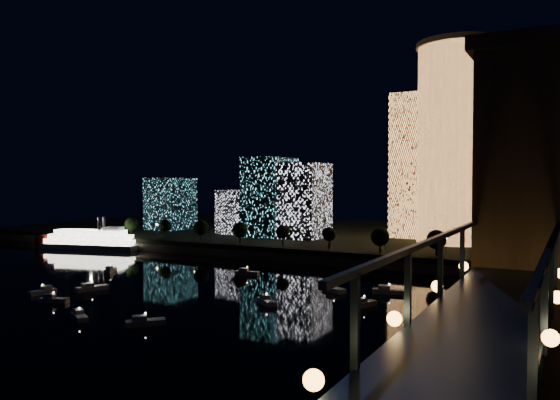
{
  "coord_description": "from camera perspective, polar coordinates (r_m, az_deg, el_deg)",
  "views": [
    {
      "loc": [
        71.87,
        -101.57,
        30.62
      ],
      "look_at": [
        -13.26,
        55.0,
        24.4
      ],
      "focal_mm": 35.0,
      "sensor_mm": 36.0,
      "label": 1
    }
  ],
  "objects": [
    {
      "name": "ground",
      "position": [
        128.14,
        -6.7,
        -11.84
      ],
      "size": [
        520.0,
        520.0,
        0.0
      ],
      "primitive_type": "plane",
      "color": "black",
      "rests_on": "ground"
    },
    {
      "name": "far_bank",
      "position": [
        272.72,
        13.13,
        -3.97
      ],
      "size": [
        420.0,
        160.0,
        5.0
      ],
      "primitive_type": "cube",
      "color": "black",
      "rests_on": "ground"
    },
    {
      "name": "seawall",
      "position": [
        199.27,
        7.12,
        -6.42
      ],
      "size": [
        420.0,
        6.0,
        3.0
      ],
      "primitive_type": "cube",
      "color": "#6B5E4C",
      "rests_on": "ground"
    },
    {
      "name": "tower_cylindrical",
      "position": [
        237.95,
        18.04,
        5.69
      ],
      "size": [
        34.0,
        34.0,
        82.44
      ],
      "color": "#F69C4E",
      "rests_on": "far_bank"
    },
    {
      "name": "tower_rectangular",
      "position": [
        257.06,
        14.09,
        3.47
      ],
      "size": [
        20.41,
        20.41,
        64.95
      ],
      "primitive_type": "cube",
      "color": "#F69C4E",
      "rests_on": "far_bank"
    },
    {
      "name": "midrise_blocks",
      "position": [
        262.02,
        -2.87,
        -0.18
      ],
      "size": [
        101.06,
        29.28,
        36.5
      ],
      "color": "white",
      "rests_on": "far_bank"
    },
    {
      "name": "truss_bridge",
      "position": [
        106.49,
        24.7,
        -5.94
      ],
      "size": [
        13.0,
        266.0,
        50.0
      ],
      "color": "navy",
      "rests_on": "ground"
    },
    {
      "name": "riverboat",
      "position": [
        261.72,
        -19.57,
        -3.99
      ],
      "size": [
        50.28,
        21.46,
        14.88
      ],
      "color": "silver",
      "rests_on": "ground"
    },
    {
      "name": "motorboats",
      "position": [
        149.12,
        -8.12,
        -9.55
      ],
      "size": [
        100.1,
        71.21,
        2.78
      ],
      "color": "silver",
      "rests_on": "ground"
    },
    {
      "name": "esplanade_trees",
      "position": [
        216.27,
        0.22,
        -3.35
      ],
      "size": [
        165.91,
        6.83,
        8.91
      ],
      "color": "black",
      "rests_on": "far_bank"
    },
    {
      "name": "street_lamps",
      "position": [
        223.43,
        0.1,
        -3.55
      ],
      "size": [
        132.7,
        0.7,
        5.65
      ],
      "color": "black",
      "rests_on": "far_bank"
    }
  ]
}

